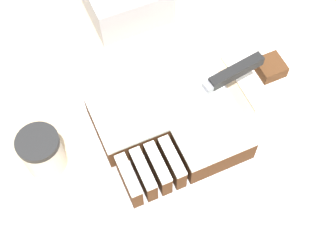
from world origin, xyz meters
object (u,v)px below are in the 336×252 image
(cake, at_px, (170,123))
(brownie, at_px, (270,67))
(coffee_cup, at_px, (42,152))
(knife, at_px, (226,77))
(cake_board, at_px, (168,134))

(cake, height_order, brownie, cake)
(cake, xyz_separation_m, coffee_cup, (-0.25, 0.04, 0.01))
(knife, bearing_deg, cake_board, 5.13)
(knife, bearing_deg, brownie, 179.40)
(knife, bearing_deg, cake, 3.52)
(cake_board, xyz_separation_m, brownie, (0.27, 0.05, 0.02))
(cake_board, bearing_deg, cake, 43.20)
(cake_board, distance_m, cake, 0.04)
(coffee_cup, distance_m, brownie, 0.51)
(knife, distance_m, brownie, 0.14)
(cake, distance_m, coffee_cup, 0.25)
(cake, distance_m, brownie, 0.27)
(coffee_cup, bearing_deg, cake_board, -9.73)
(cake, bearing_deg, knife, 11.67)
(knife, xyz_separation_m, coffee_cup, (-0.39, 0.01, -0.03))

